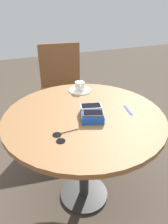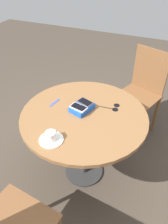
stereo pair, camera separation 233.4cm
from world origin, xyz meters
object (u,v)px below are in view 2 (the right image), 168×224
at_px(saucer, 51,140).
at_px(coffee_cup, 51,136).
at_px(round_table, 84,124).
at_px(phone_white, 79,107).
at_px(lanyard_strap, 55,103).
at_px(chair_far_side, 141,93).
at_px(phone_box, 82,108).
at_px(sunglasses, 115,107).
at_px(phone_gray, 85,102).

relative_size(saucer, coffee_cup, 1.69).
distance_m(round_table, phone_white, 0.16).
relative_size(lanyard_strap, chair_far_side, 0.13).
distance_m(phone_box, sunglasses, 0.27).
bearing_deg(coffee_cup, phone_box, 171.26).
xyz_separation_m(phone_gray, saucer, (0.43, -0.07, -0.05)).
bearing_deg(coffee_cup, saucer, -13.16).
distance_m(saucer, lanyard_strap, 0.43).
height_order(phone_box, saucer, phone_box).
relative_size(phone_gray, sunglasses, 0.94).
relative_size(phone_box, coffee_cup, 2.11).
relative_size(round_table, phone_gray, 7.17).
relative_size(phone_gray, lanyard_strap, 1.13).
height_order(phone_gray, lanyard_strap, phone_gray).
height_order(phone_gray, sunglasses, phone_gray).
xyz_separation_m(phone_box, phone_white, (0.04, -0.01, 0.03)).
height_order(round_table, phone_box, phone_box).
distance_m(phone_gray, chair_far_side, 0.87).
bearing_deg(phone_white, round_table, 88.57).
bearing_deg(sunglasses, coffee_cup, -29.57).
bearing_deg(phone_box, sunglasses, 119.37).
distance_m(coffee_cup, lanyard_strap, 0.43).
xyz_separation_m(phone_white, coffee_cup, (0.34, -0.05, -0.01)).
height_order(saucer, lanyard_strap, saucer).
relative_size(phone_white, lanyard_strap, 1.14).
distance_m(phone_white, lanyard_strap, 0.25).
bearing_deg(lanyard_strap, phone_gray, 98.39).
height_order(phone_white, saucer, phone_white).
xyz_separation_m(phone_box, sunglasses, (-0.13, 0.23, -0.02)).
relative_size(phone_box, saucer, 1.25).
relative_size(phone_gray, phone_white, 0.99).
bearing_deg(chair_far_side, saucer, -19.07).
bearing_deg(phone_white, saucer, -8.10).
height_order(phone_box, chair_far_side, chair_far_side).
bearing_deg(saucer, phone_gray, 170.66).
xyz_separation_m(lanyard_strap, sunglasses, (-0.13, 0.48, 0.00)).
bearing_deg(round_table, lanyard_strap, -98.86).
xyz_separation_m(saucer, lanyard_strap, (-0.39, -0.19, -0.00)).
bearing_deg(round_table, sunglasses, 131.13).
relative_size(coffee_cup, lanyard_strap, 0.80).
height_order(round_table, saucer, saucer).
xyz_separation_m(round_table, chair_far_side, (-0.83, 0.31, -0.13)).
distance_m(phone_box, chair_far_side, 0.90).
bearing_deg(saucer, phone_white, 171.90).
xyz_separation_m(round_table, sunglasses, (-0.17, 0.20, 0.10)).
relative_size(coffee_cup, sunglasses, 0.67).
bearing_deg(phone_white, lanyard_strap, -100.27).
bearing_deg(phone_box, chair_far_side, 156.28).
bearing_deg(chair_far_side, phone_gray, -24.18).
bearing_deg(coffee_cup, chair_far_side, 160.92).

